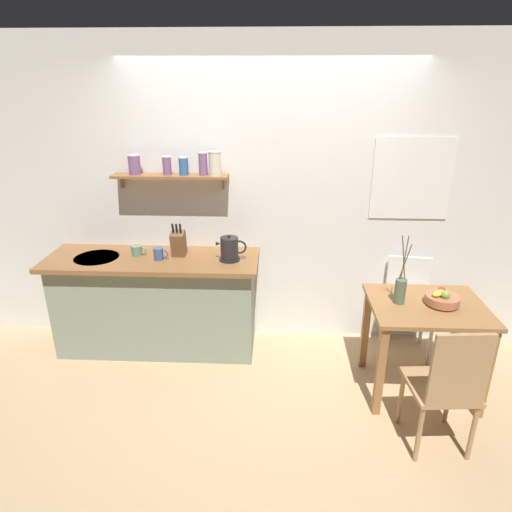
{
  "coord_description": "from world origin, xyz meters",
  "views": [
    {
      "loc": [
        0.06,
        -3.22,
        2.33
      ],
      "look_at": [
        -0.1,
        0.25,
        0.95
      ],
      "focal_mm": 31.36,
      "sensor_mm": 36.0,
      "label": 1
    }
  ],
  "objects": [
    {
      "name": "dining_table",
      "position": [
        1.21,
        -0.2,
        0.62
      ],
      "size": [
        0.85,
        0.69,
        0.77
      ],
      "color": "#9E6B3D",
      "rests_on": "ground_plane"
    },
    {
      "name": "electric_kettle",
      "position": [
        -0.32,
        0.27,
        1.0
      ],
      "size": [
        0.26,
        0.17,
        0.23
      ],
      "color": "black",
      "rests_on": "kitchen_counter"
    },
    {
      "name": "kitchen_counter",
      "position": [
        -1.0,
        0.32,
        0.46
      ],
      "size": [
        1.83,
        0.63,
        0.9
      ],
      "color": "gray",
      "rests_on": "ground_plane"
    },
    {
      "name": "fruit_bowl",
      "position": [
        1.3,
        -0.2,
        0.82
      ],
      "size": [
        0.24,
        0.24,
        0.13
      ],
      "color": "#BC704C",
      "rests_on": "dining_table"
    },
    {
      "name": "dining_chair_far",
      "position": [
        1.25,
        0.41,
        0.49
      ],
      "size": [
        0.46,
        0.43,
        0.86
      ],
      "color": "white",
      "rests_on": "ground_plane"
    },
    {
      "name": "dining_chair_near",
      "position": [
        1.17,
        -0.83,
        0.53
      ],
      "size": [
        0.44,
        0.44,
        0.96
      ],
      "color": "tan",
      "rests_on": "ground_plane"
    },
    {
      "name": "coffee_mug_spare",
      "position": [
        -0.92,
        0.26,
        0.95
      ],
      "size": [
        0.12,
        0.08,
        0.1
      ],
      "color": "#3D5B89",
      "rests_on": "kitchen_counter"
    },
    {
      "name": "wall_shelf",
      "position": [
        -0.77,
        0.49,
        1.63
      ],
      "size": [
        0.98,
        0.2,
        0.33
      ],
      "color": "brown"
    },
    {
      "name": "knife_block",
      "position": [
        -0.77,
        0.35,
        1.02
      ],
      "size": [
        0.11,
        0.17,
        0.3
      ],
      "color": "brown",
      "rests_on": "kitchen_counter"
    },
    {
      "name": "ground_plane",
      "position": [
        0.0,
        0.0,
        0.0
      ],
      "size": [
        14.0,
        14.0,
        0.0
      ],
      "primitive_type": "plane",
      "color": "tan"
    },
    {
      "name": "back_wall",
      "position": [
        0.2,
        0.65,
        1.35
      ],
      "size": [
        6.8,
        0.11,
        2.7
      ],
      "color": "white",
      "rests_on": "ground_plane"
    },
    {
      "name": "coffee_mug_by_sink",
      "position": [
        -1.14,
        0.34,
        0.94
      ],
      "size": [
        0.13,
        0.09,
        0.09
      ],
      "color": "slate",
      "rests_on": "kitchen_counter"
    },
    {
      "name": "twig_vase",
      "position": [
        0.99,
        -0.18,
        0.87
      ],
      "size": [
        0.09,
        0.08,
        0.54
      ],
      "color": "#567056",
      "rests_on": "dining_table"
    }
  ]
}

